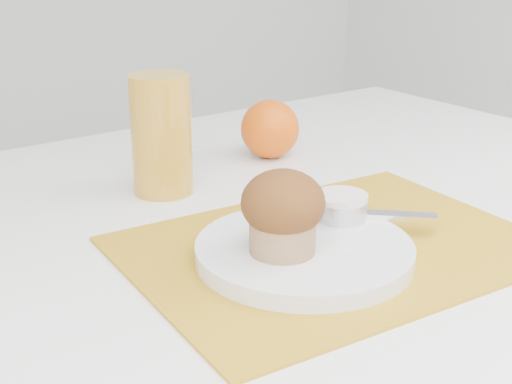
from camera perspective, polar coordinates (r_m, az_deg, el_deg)
placemat at (r=0.74m, az=6.17°, el=-4.39°), size 0.43×0.33×0.00m
plate at (r=0.70m, az=3.88°, el=-4.75°), size 0.24×0.24×0.02m
ramekin at (r=0.75m, az=6.82°, el=-1.25°), size 0.07×0.07×0.02m
cream at (r=0.75m, az=6.86°, el=-0.40°), size 0.07×0.07×0.01m
raspberry_near at (r=0.75m, az=3.81°, el=-1.54°), size 0.02×0.02×0.02m
raspberry_far at (r=0.75m, az=4.03°, el=-1.48°), size 0.02×0.02×0.02m
butter_knife at (r=0.77m, az=6.59°, el=-1.65°), size 0.16×0.16×0.01m
orange at (r=1.01m, az=1.12°, el=5.06°), size 0.08×0.08×0.08m
juice_glass at (r=0.87m, az=-7.57°, el=4.56°), size 0.07×0.07×0.15m
muffin at (r=0.66m, az=2.16°, el=-1.54°), size 0.08×0.08×0.08m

